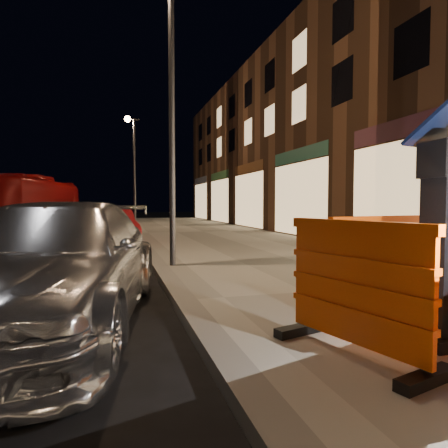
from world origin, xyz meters
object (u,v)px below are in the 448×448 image
object	(u,v)px
parking_kiosk	(448,232)
car_silver	(56,325)
barrier_back	(379,266)
car_red	(111,247)
bus_doubledecker	(34,230)
barrier_kerbside	(355,288)

from	to	relation	value
parking_kiosk	car_silver	distance (m)	4.31
car_silver	barrier_back	bearing A→B (deg)	-8.36
car_red	bus_doubledecker	bearing A→B (deg)	105.47
barrier_back	car_red	size ratio (longest dim) A/B	0.38
parking_kiosk	car_silver	bearing A→B (deg)	135.47
barrier_back	bus_doubledecker	distance (m)	20.24
parking_kiosk	car_silver	size ratio (longest dim) A/B	0.41
barrier_back	car_silver	bearing A→B (deg)	151.05
parking_kiosk	barrier_kerbside	xyz separation A→B (m)	(-0.95, 0.00, -0.45)
barrier_kerbside	bus_doubledecker	distance (m)	20.84
barrier_kerbside	car_silver	world-z (taller)	barrier_kerbside
car_silver	bus_doubledecker	xyz separation A→B (m)	(-3.39, 17.83, 0.00)
barrier_kerbside	barrier_back	bearing A→B (deg)	-61.08
parking_kiosk	bus_doubledecker	size ratio (longest dim) A/B	0.20
parking_kiosk	car_red	distance (m)	11.04
bus_doubledecker	car_red	bearing A→B (deg)	-58.60
car_silver	bus_doubledecker	world-z (taller)	bus_doubledecker
car_silver	parking_kiosk	bearing A→B (deg)	-20.95
parking_kiosk	bus_doubledecker	world-z (taller)	parking_kiosk
barrier_back	barrier_kerbside	xyz separation A→B (m)	(-0.95, -0.95, 0.00)
parking_kiosk	car_silver	xyz separation A→B (m)	(-3.58, 2.10, -1.17)
car_red	bus_doubledecker	distance (m)	10.19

